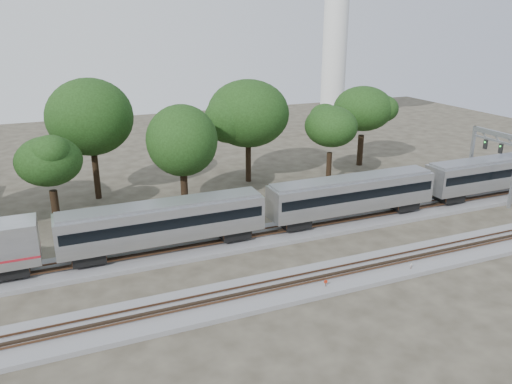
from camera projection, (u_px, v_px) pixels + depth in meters
ground at (258, 269)px, 43.72m from camera, size 160.00×160.00×0.00m
track_far at (234, 241)px, 48.89m from camera, size 160.00×5.00×0.73m
track_near at (277, 289)px, 40.17m from camera, size 160.00×5.00×0.73m
train at (354, 193)px, 52.75m from camera, size 97.18×3.36×4.95m
switch_stand_red at (326, 284)px, 40.10m from camera, size 0.31×0.08×0.98m
switch_stand_white at (411, 267)px, 42.97m from camera, size 0.28×0.11×0.89m
switch_lever at (370, 282)px, 41.27m from camera, size 0.53×0.35×0.30m
signal_gantry at (494, 150)px, 58.86m from camera, size 0.58×6.92×8.42m
tree_2 at (49, 161)px, 51.37m from camera, size 7.05×7.05×9.94m
tree_3 at (90, 117)px, 57.98m from camera, size 10.18×10.18×14.35m
tree_4 at (182, 141)px, 55.56m from camera, size 8.13×8.13×11.47m
tree_5 at (248, 114)px, 64.69m from camera, size 9.38×9.38×13.22m
tree_6 at (331, 127)px, 64.90m from camera, size 7.72×7.72×10.89m
tree_7 at (363, 109)px, 72.47m from camera, size 8.65×8.65×12.19m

